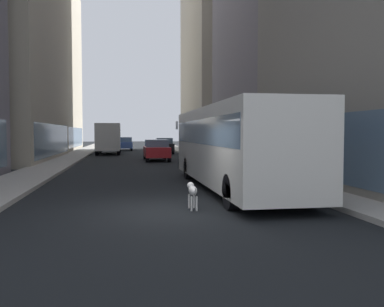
{
  "coord_description": "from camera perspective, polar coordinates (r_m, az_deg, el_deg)",
  "views": [
    {
      "loc": [
        -1.22,
        -11.06,
        2.11
      ],
      "look_at": [
        1.12,
        3.07,
        1.4
      ],
      "focal_mm": 38.24,
      "sensor_mm": 36.0,
      "label": 1
    }
  ],
  "objects": [
    {
      "name": "box_truck",
      "position": [
        42.19,
        -11.55,
        2.19
      ],
      "size": [
        2.3,
        7.5,
        3.05
      ],
      "color": "#19519E",
      "rests_on": "ground"
    },
    {
      "name": "building_left_far",
      "position": [
        54.39,
        -21.03,
        11.55
      ],
      "size": [
        9.32,
        17.9,
        21.04
      ],
      "color": "#B2A893",
      "rests_on": "ground"
    },
    {
      "name": "sidewalk_left",
      "position": [
        46.32,
        -14.93,
        0.24
      ],
      "size": [
        2.4,
        110.0,
        0.15
      ],
      "primitive_type": "cube",
      "color": "#9E9991",
      "rests_on": "ground"
    },
    {
      "name": "pedestrian_with_handbag",
      "position": [
        19.73,
        10.52,
        -0.39
      ],
      "size": [
        0.45,
        0.34,
        1.69
      ],
      "color": "#1E1E2D",
      "rests_on": "sidewalk_right"
    },
    {
      "name": "car_red_coupe",
      "position": [
        31.46,
        -4.97,
        0.49
      ],
      "size": [
        1.82,
        4.26,
        1.62
      ],
      "color": "red",
      "rests_on": "ground"
    },
    {
      "name": "car_blue_hatchback",
      "position": [
        50.61,
        -9.37,
        1.36
      ],
      "size": [
        1.84,
        4.18,
        1.62
      ],
      "color": "#4C6BB7",
      "rests_on": "ground"
    },
    {
      "name": "traffic_light_near",
      "position": [
        16.0,
        13.12,
        3.93
      ],
      "size": [
        0.24,
        0.41,
        3.4
      ],
      "color": "black",
      "rests_on": "sidewalk_right"
    },
    {
      "name": "car_black_suv",
      "position": [
        42.32,
        -3.94,
        1.1
      ],
      "size": [
        1.72,
        4.25,
        1.62
      ],
      "color": "black",
      "rests_on": "ground"
    },
    {
      "name": "building_right_far",
      "position": [
        55.56,
        4.8,
        17.42
      ],
      "size": [
        9.66,
        16.88,
        32.21
      ],
      "color": "#B2A893",
      "rests_on": "ground"
    },
    {
      "name": "sidewalk_right",
      "position": [
        46.62,
        -0.85,
        0.35
      ],
      "size": [
        2.4,
        110.0,
        0.15
      ],
      "primitive_type": "cube",
      "color": "#9E9991",
      "rests_on": "ground"
    },
    {
      "name": "dalmatian_dog",
      "position": [
        11.39,
        0.06,
        -5.23
      ],
      "size": [
        0.22,
        0.96,
        0.72
      ],
      "color": "white",
      "rests_on": "ground"
    },
    {
      "name": "ground_plane",
      "position": [
        46.13,
        -7.87,
        0.2
      ],
      "size": [
        120.0,
        120.0,
        0.0
      ],
      "primitive_type": "plane",
      "color": "black"
    },
    {
      "name": "transit_bus",
      "position": [
        15.52,
        5.61,
        1.6
      ],
      "size": [
        2.78,
        11.53,
        3.05
      ],
      "color": "silver",
      "rests_on": "ground"
    }
  ]
}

